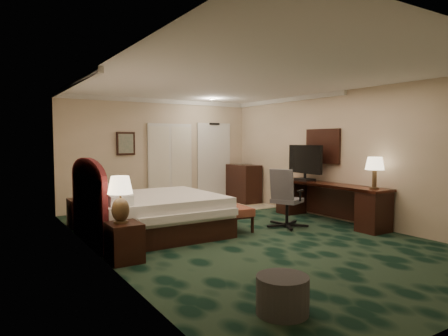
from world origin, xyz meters
TOP-DOWN VIEW (x-y plane):
  - floor at (0.00, 0.00)m, footprint 5.00×7.50m
  - ceiling at (0.00, 0.00)m, footprint 5.00×7.50m
  - wall_back at (0.00, 3.75)m, footprint 5.00×0.00m
  - wall_left at (-2.50, 0.00)m, footprint 0.00×7.50m
  - wall_right at (2.50, 0.00)m, footprint 0.00×7.50m
  - crown_molding at (0.00, 0.00)m, footprint 5.00×7.50m
  - tile_patch at (0.90, 2.90)m, footprint 3.20×1.70m
  - headboard at (-2.44, 1.00)m, footprint 0.12×2.00m
  - entry_door at (1.55, 3.72)m, footprint 1.02×0.06m
  - closet_doors at (0.25, 3.71)m, footprint 1.20×0.06m
  - wall_art at (-0.90, 3.71)m, footprint 0.45×0.06m
  - wall_mirror at (2.46, 0.60)m, footprint 0.05×0.95m
  - bed at (-1.30, 1.02)m, footprint 2.21×2.05m
  - nightstand_near at (-2.26, -0.27)m, footprint 0.43×0.50m
  - nightstand_far at (-2.26, 2.37)m, footprint 0.43×0.50m
  - lamp_near at (-2.30, -0.24)m, footprint 0.41×0.41m
  - lamp_far at (-2.25, 2.35)m, footprint 0.38×0.38m
  - bed_bench at (0.08, 0.75)m, footprint 0.61×1.40m
  - ottoman at (-1.50, -2.72)m, footprint 0.53×0.53m
  - desk at (2.18, 0.17)m, footprint 0.59×2.74m
  - tv at (2.19, 0.85)m, footprint 0.11×1.01m
  - desk_lamp at (2.22, -0.92)m, footprint 0.39×0.39m
  - desk_chair at (1.10, 0.20)m, footprint 0.86×0.84m
  - minibar at (2.18, 3.20)m, footprint 0.53×0.96m

SIDE VIEW (x-z plane):
  - floor at x=0.00m, z-range 0.00..0.00m
  - tile_patch at x=0.90m, z-range 0.00..0.01m
  - ottoman at x=-1.50m, z-range 0.00..0.37m
  - bed_bench at x=0.08m, z-range 0.00..0.46m
  - nightstand_near at x=-2.26m, z-range 0.00..0.54m
  - nightstand_far at x=-2.26m, z-range 0.00..0.54m
  - bed at x=-1.30m, z-range 0.00..0.70m
  - desk at x=2.18m, z-range 0.00..0.79m
  - minibar at x=2.18m, z-range 0.00..1.02m
  - desk_chair at x=1.10m, z-range 0.00..1.14m
  - headboard at x=-2.44m, z-range 0.00..1.40m
  - lamp_far at x=-2.25m, z-range 0.54..1.15m
  - lamp_near at x=-2.30m, z-range 0.54..1.19m
  - entry_door at x=1.55m, z-range -0.04..2.14m
  - closet_doors at x=0.25m, z-range 0.00..2.10m
  - desk_lamp at x=2.22m, z-range 0.79..1.39m
  - tv at x=2.19m, z-range 0.79..1.57m
  - wall_back at x=0.00m, z-range 0.00..2.70m
  - wall_left at x=-2.50m, z-range 0.00..2.70m
  - wall_right at x=2.50m, z-range 0.00..2.70m
  - wall_mirror at x=2.46m, z-range 1.18..1.93m
  - wall_art at x=-0.90m, z-range 1.33..1.88m
  - crown_molding at x=0.00m, z-range 2.60..2.70m
  - ceiling at x=0.00m, z-range 2.70..2.70m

